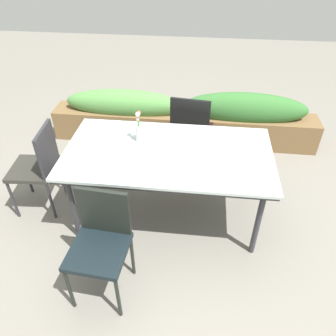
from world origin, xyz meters
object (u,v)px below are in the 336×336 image
dining_table (168,157)px  chair_end_left (39,164)px  chair_near_left (101,239)px  flower_vase (139,130)px  planter_box (185,118)px  chair_far_side (191,129)px

dining_table → chair_end_left: 1.26m
dining_table → chair_near_left: 0.94m
flower_vase → dining_table: bearing=-28.6°
dining_table → flower_vase: 0.36m
chair_end_left → planter_box: chair_end_left is taller
chair_near_left → flower_vase: (0.13, 0.98, 0.35)m
chair_end_left → planter_box: size_ratio=0.27×
chair_near_left → chair_far_side: bearing=-104.7°
chair_near_left → planter_box: bearing=-97.3°
chair_end_left → flower_vase: size_ratio=3.07×
chair_end_left → chair_far_side: bearing=-64.3°
chair_end_left → flower_vase: bearing=-85.6°
chair_near_left → dining_table: bearing=-111.7°
chair_end_left → flower_vase: flower_vase is taller
chair_end_left → planter_box: bearing=-47.0°
chair_end_left → dining_table: bearing=-94.4°
chair_far_side → flower_vase: (-0.44, -0.66, 0.36)m
chair_near_left → chair_far_side: size_ratio=0.96×
flower_vase → planter_box: size_ratio=0.09×
planter_box → chair_near_left: bearing=-101.7°
dining_table → planter_box: bearing=87.6°
flower_vase → chair_far_side: bearing=56.2°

